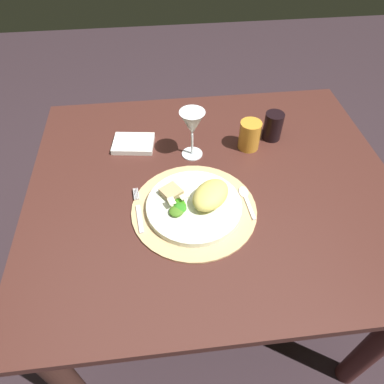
# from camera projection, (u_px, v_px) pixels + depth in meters

# --- Properties ---
(ground_plane) EXTENTS (6.00, 6.00, 0.00)m
(ground_plane) POSITION_uv_depth(u_px,v_px,m) (206.00, 291.00, 1.58)
(ground_plane) COLOR #2D2125
(dining_table) EXTENTS (1.12, 0.95, 0.71)m
(dining_table) POSITION_uv_depth(u_px,v_px,m) (211.00, 210.00, 1.15)
(dining_table) COLOR #44221C
(dining_table) RESTS_ON ground
(placemat) EXTENTS (0.35, 0.35, 0.01)m
(placemat) POSITION_uv_depth(u_px,v_px,m) (194.00, 209.00, 0.98)
(placemat) COLOR tan
(placemat) RESTS_ON dining_table
(dinner_plate) EXTENTS (0.27, 0.27, 0.02)m
(dinner_plate) POSITION_uv_depth(u_px,v_px,m) (194.00, 206.00, 0.97)
(dinner_plate) COLOR silver
(dinner_plate) RESTS_ON placemat
(pasta_serving) EXTENTS (0.15, 0.15, 0.05)m
(pasta_serving) POSITION_uv_depth(u_px,v_px,m) (211.00, 195.00, 0.95)
(pasta_serving) COLOR #D8C75F
(pasta_serving) RESTS_ON dinner_plate
(salad_greens) EXTENTS (0.07, 0.08, 0.03)m
(salad_greens) POSITION_uv_depth(u_px,v_px,m) (179.00, 208.00, 0.94)
(salad_greens) COLOR #2C7B1B
(salad_greens) RESTS_ON dinner_plate
(bread_piece) EXTENTS (0.07, 0.07, 0.02)m
(bread_piece) POSITION_uv_depth(u_px,v_px,m) (171.00, 192.00, 0.98)
(bread_piece) COLOR tan
(bread_piece) RESTS_ON dinner_plate
(fork) EXTENTS (0.03, 0.17, 0.00)m
(fork) POSITION_uv_depth(u_px,v_px,m) (139.00, 212.00, 0.97)
(fork) COLOR silver
(fork) RESTS_ON placemat
(spoon) EXTENTS (0.03, 0.13, 0.01)m
(spoon) POSITION_uv_depth(u_px,v_px,m) (245.00, 196.00, 1.00)
(spoon) COLOR silver
(spoon) RESTS_ON placemat
(napkin) EXTENTS (0.15, 0.12, 0.02)m
(napkin) POSITION_uv_depth(u_px,v_px,m) (133.00, 144.00, 1.17)
(napkin) COLOR white
(napkin) RESTS_ON dining_table
(wine_glass) EXTENTS (0.08, 0.08, 0.16)m
(wine_glass) POSITION_uv_depth(u_px,v_px,m) (192.00, 125.00, 1.06)
(wine_glass) COLOR silver
(wine_glass) RESTS_ON dining_table
(amber_tumbler) EXTENTS (0.07, 0.07, 0.10)m
(amber_tumbler) POSITION_uv_depth(u_px,v_px,m) (250.00, 135.00, 1.13)
(amber_tumbler) COLOR orange
(amber_tumbler) RESTS_ON dining_table
(dark_tumbler) EXTENTS (0.06, 0.06, 0.10)m
(dark_tumbler) POSITION_uv_depth(u_px,v_px,m) (273.00, 126.00, 1.17)
(dark_tumbler) COLOR black
(dark_tumbler) RESTS_ON dining_table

